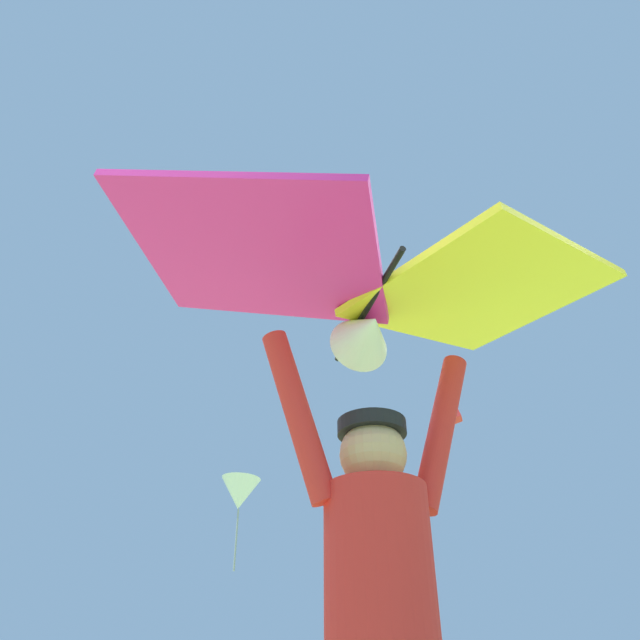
% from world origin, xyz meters
% --- Properties ---
extents(kite_flyer_person, '(0.81, 0.37, 1.92)m').
position_xyz_m(kite_flyer_person, '(0.05, -0.30, 0.94)').
color(kite_flyer_person, '#424751').
rests_on(kite_flyer_person, ground).
extents(held_stunt_kite, '(2.10, 1.20, 0.43)m').
position_xyz_m(held_stunt_kite, '(0.06, -0.40, 2.14)').
color(held_stunt_kite, black).
extents(distant_kite_white_low_right, '(1.73, 1.73, 2.72)m').
position_xyz_m(distant_kite_white_low_right, '(0.04, 16.00, 6.38)').
color(distant_kite_white_low_right, white).
extents(distant_kite_magenta_mid_right, '(1.28, 1.16, 1.44)m').
position_xyz_m(distant_kite_magenta_mid_right, '(-2.93, 19.56, 20.73)').
color(distant_kite_magenta_mid_right, '#DB2393').
extents(distant_kite_red_high_left, '(0.92, 0.99, 1.14)m').
position_xyz_m(distant_kite_red_high_left, '(11.44, 25.92, 14.36)').
color(distant_kite_red_high_left, red).
extents(distant_kite_purple_overhead_distant, '(0.71, 0.77, 0.46)m').
position_xyz_m(distant_kite_purple_overhead_distant, '(5.59, 16.90, 4.94)').
color(distant_kite_purple_overhead_distant, purple).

